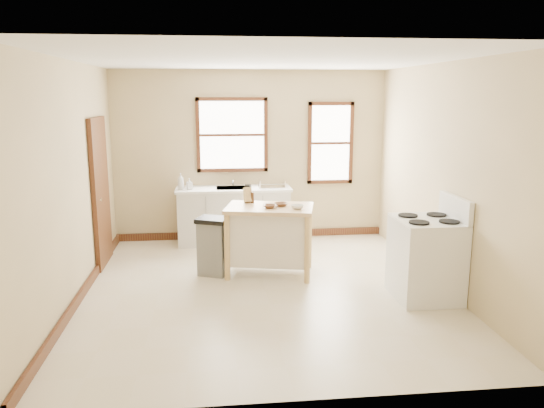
{
  "coord_description": "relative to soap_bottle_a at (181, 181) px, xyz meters",
  "views": [
    {
      "loc": [
        -0.6,
        -6.29,
        2.41
      ],
      "look_at": [
        0.13,
        0.4,
        1.01
      ],
      "focal_mm": 35.0,
      "sensor_mm": 36.0,
      "label": 1
    }
  ],
  "objects": [
    {
      "name": "window_side",
      "position": [
        2.49,
        0.36,
        0.55
      ],
      "size": [
        0.77,
        0.06,
        1.37
      ],
      "primitive_type": null,
      "color": "#3E1811",
      "rests_on": "wall_back"
    },
    {
      "name": "wall_back",
      "position": [
        1.14,
        0.38,
        0.35
      ],
      "size": [
        4.5,
        0.04,
        2.8
      ],
      "primitive_type": "cube",
      "color": "tan",
      "rests_on": "ground"
    },
    {
      "name": "window_main",
      "position": [
        0.84,
        0.36,
        0.7
      ],
      "size": [
        1.17,
        0.06,
        1.22
      ],
      "primitive_type": null,
      "color": "#3E1811",
      "rests_on": "wall_back"
    },
    {
      "name": "door_left",
      "position": [
        -1.07,
        -0.82,
        -0.0
      ],
      "size": [
        0.06,
        0.9,
        2.1
      ],
      "primitive_type": "cube",
      "color": "#3E1811",
      "rests_on": "ground"
    },
    {
      "name": "baseboard_left",
      "position": [
        -1.08,
        -2.12,
        -0.99
      ],
      "size": [
        0.04,
        5.0,
        0.12
      ],
      "primitive_type": "cube",
      "color": "#3E1811",
      "rests_on": "ground"
    },
    {
      "name": "bowl_a",
      "position": [
        1.25,
        -1.62,
        -0.09
      ],
      "size": [
        0.21,
        0.21,
        0.04
      ],
      "primitive_type": "imported",
      "rotation": [
        0.0,
        0.0,
        -0.21
      ],
      "color": "brown",
      "rests_on": "kitchen_island"
    },
    {
      "name": "faucet",
      "position": [
        0.84,
        0.26,
        -0.02
      ],
      "size": [
        0.03,
        0.03,
        0.22
      ],
      "primitive_type": "cylinder",
      "color": "silver",
      "rests_on": "sink_counter"
    },
    {
      "name": "floor",
      "position": [
        1.14,
        -2.12,
        -1.05
      ],
      "size": [
        5.0,
        5.0,
        0.0
      ],
      "primitive_type": "plane",
      "color": "beige",
      "rests_on": "ground"
    },
    {
      "name": "bowl_c",
      "position": [
        1.6,
        -1.72,
        -0.09
      ],
      "size": [
        0.19,
        0.19,
        0.05
      ],
      "primitive_type": "imported",
      "rotation": [
        0.0,
        0.0,
        -0.18
      ],
      "color": "white",
      "rests_on": "kitchen_island"
    },
    {
      "name": "baseboard_back",
      "position": [
        1.14,
        0.35,
        -0.99
      ],
      "size": [
        4.5,
        0.04,
        0.12
      ],
      "primitive_type": "cube",
      "color": "#3E1811",
      "rests_on": "ground"
    },
    {
      "name": "wall_right",
      "position": [
        3.39,
        -2.12,
        0.35
      ],
      "size": [
        0.04,
        5.0,
        2.8
      ],
      "primitive_type": "cube",
      "color": "tan",
      "rests_on": "ground"
    },
    {
      "name": "sink_counter",
      "position": [
        0.84,
        0.08,
        -0.59
      ],
      "size": [
        1.86,
        0.62,
        0.92
      ],
      "primitive_type": null,
      "color": "beige",
      "rests_on": "ground"
    },
    {
      "name": "trash_bin",
      "position": [
        0.5,
        -1.47,
        -0.66
      ],
      "size": [
        0.5,
        0.47,
        0.79
      ],
      "primitive_type": null,
      "rotation": [
        0.0,
        0.0,
        -0.39
      ],
      "color": "slate",
      "rests_on": "ground"
    },
    {
      "name": "ceiling",
      "position": [
        1.14,
        -2.12,
        1.75
      ],
      "size": [
        5.0,
        5.0,
        0.0
      ],
      "primitive_type": "plane",
      "rotation": [
        3.14,
        0.0,
        0.0
      ],
      "color": "white",
      "rests_on": "ground"
    },
    {
      "name": "wall_left",
      "position": [
        -1.11,
        -2.12,
        0.35
      ],
      "size": [
        0.04,
        5.0,
        2.8
      ],
      "primitive_type": "cube",
      "color": "tan",
      "rests_on": "ground"
    },
    {
      "name": "gas_stove",
      "position": [
        3.02,
        -2.59,
        -0.43
      ],
      "size": [
        0.78,
        0.79,
        1.24
      ],
      "primitive_type": null,
      "color": "white",
      "rests_on": "ground"
    },
    {
      "name": "knife_block",
      "position": [
        0.98,
        -1.23,
        -0.01
      ],
      "size": [
        0.11,
        0.11,
        0.2
      ],
      "primitive_type": null,
      "rotation": [
        0.0,
        0.0,
        0.16
      ],
      "color": "tan",
      "rests_on": "kitchen_island"
    },
    {
      "name": "bowl_b",
      "position": [
        1.42,
        -1.52,
        -0.09
      ],
      "size": [
        0.23,
        0.23,
        0.04
      ],
      "primitive_type": "imported",
      "rotation": [
        0.0,
        0.0,
        0.37
      ],
      "color": "brown",
      "rests_on": "kitchen_island"
    },
    {
      "name": "kitchen_island",
      "position": [
        1.26,
        -1.52,
        -0.58
      ],
      "size": [
        1.28,
        0.96,
        0.94
      ],
      "primitive_type": null,
      "rotation": [
        0.0,
        0.0,
        -0.22
      ],
      "color": "#E1BE84",
      "rests_on": "ground"
    },
    {
      "name": "soap_bottle_b",
      "position": [
        0.13,
        -0.01,
        -0.04
      ],
      "size": [
        0.1,
        0.11,
        0.18
      ],
      "primitive_type": "imported",
      "rotation": [
        0.0,
        0.0,
        0.34
      ],
      "color": "#B2B2B2",
      "rests_on": "sink_counter"
    },
    {
      "name": "soap_bottle_a",
      "position": [
        0.0,
        0.0,
        0.0
      ],
      "size": [
        0.11,
        0.11,
        0.26
      ],
      "primitive_type": "imported",
      "rotation": [
        0.0,
        0.0,
        -0.08
      ],
      "color": "#B2B2B2",
      "rests_on": "sink_counter"
    },
    {
      "name": "dish_rack",
      "position": [
        1.46,
        0.04,
        -0.08
      ],
      "size": [
        0.48,
        0.4,
        0.11
      ],
      "primitive_type": null,
      "rotation": [
        0.0,
        0.0,
        0.21
      ],
      "color": "silver",
      "rests_on": "sink_counter"
    },
    {
      "name": "pepper_grinder",
      "position": [
        1.05,
        -1.27,
        -0.04
      ],
      "size": [
        0.05,
        0.05,
        0.15
      ],
      "primitive_type": "cylinder",
      "rotation": [
        0.0,
        0.0,
        -0.19
      ],
      "color": "#442812",
      "rests_on": "kitchen_island"
    }
  ]
}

